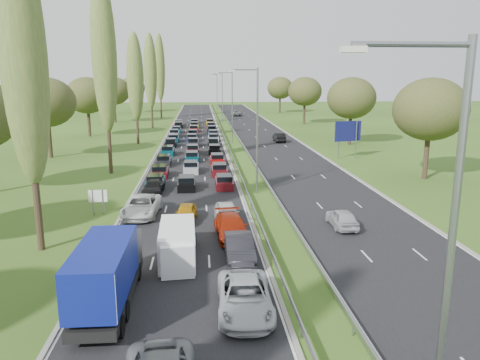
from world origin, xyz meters
name	(u,v)px	position (x,y,z in m)	size (l,w,h in m)	color
ground	(232,142)	(4.50, 80.00, 0.00)	(260.00, 260.00, 0.00)	#354D18
near_carriageway	(193,140)	(-2.25, 82.50, 0.00)	(10.50, 215.00, 0.04)	black
far_carriageway	(268,139)	(11.25, 82.50, 0.00)	(10.50, 215.00, 0.04)	black
central_reservation	(231,137)	(4.50, 82.50, 0.55)	(2.36, 215.00, 0.32)	gray
lamp_columns	(232,108)	(4.50, 78.00, 6.00)	(0.18, 140.18, 12.00)	gray
poplar_row	(124,68)	(-11.50, 68.17, 12.39)	(2.80, 127.80, 22.44)	#2D2116
woodland_left	(38,104)	(-22.00, 62.63, 7.68)	(8.00, 166.00, 11.10)	#2D2116
woodland_right	(369,101)	(24.00, 66.67, 7.68)	(8.00, 153.00, 11.10)	#2D2116
traffic_queue_fill	(193,142)	(-2.21, 77.56, 0.44)	(9.08, 68.77, 0.80)	#053F4C
near_car_2	(142,206)	(-5.80, 36.28, 0.82)	(2.65, 5.74, 1.60)	white
near_car_3	(153,187)	(-5.55, 43.59, 0.67)	(1.82, 4.49, 1.30)	black
near_car_7	(181,242)	(-2.28, 27.69, 0.72)	(1.95, 4.80, 1.39)	#053E4F
near_car_8	(186,213)	(-2.15, 34.48, 0.68)	(1.56, 3.88, 1.32)	#B9810C
near_car_9	(239,248)	(1.37, 25.96, 0.82)	(1.70, 4.87, 1.60)	black
near_car_10	(245,297)	(1.09, 19.50, 0.80)	(2.59, 5.61, 1.56)	#B6BBC1
near_car_11	(231,227)	(1.16, 30.33, 0.78)	(2.14, 5.27, 1.53)	#982009
near_car_12	(227,213)	(1.06, 33.81, 0.78)	(1.79, 4.45, 1.52)	silver
far_car_0	(342,218)	(9.65, 31.90, 0.73)	(1.68, 4.18, 1.42)	#A9ACB2
far_car_1	(279,137)	(12.77, 79.17, 0.80)	(1.64, 4.72, 1.55)	black
far_car_2	(236,113)	(9.53, 134.82, 0.79)	(2.56, 5.56, 1.54)	slate
blue_lorry	(108,272)	(-5.54, 20.63, 1.84)	(2.31, 8.30, 3.50)	black
white_van_front	(177,248)	(-2.48, 25.93, 1.00)	(1.90, 4.84, 1.95)	white
white_van_rear	(178,242)	(-2.43, 26.66, 1.12)	(2.13, 5.43, 2.18)	white
info_sign	(98,199)	(-9.40, 36.82, 1.37)	(1.50, 0.16, 2.10)	gray
direction_sign	(348,133)	(19.40, 61.72, 3.57)	(3.92, 0.98, 5.20)	gray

